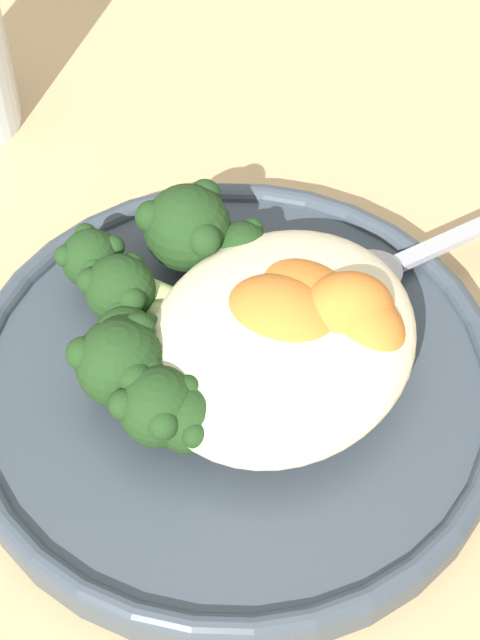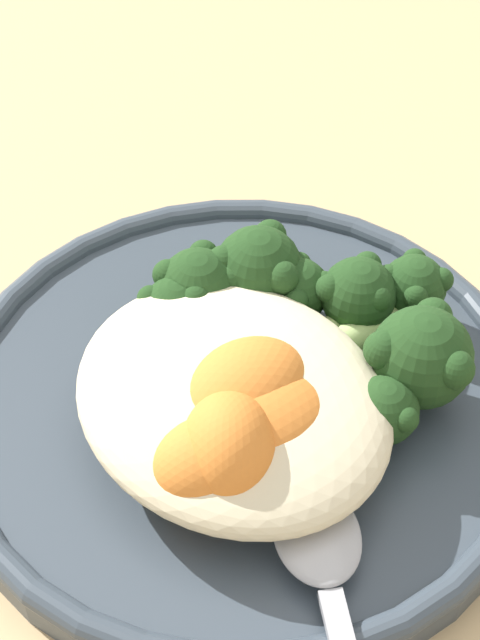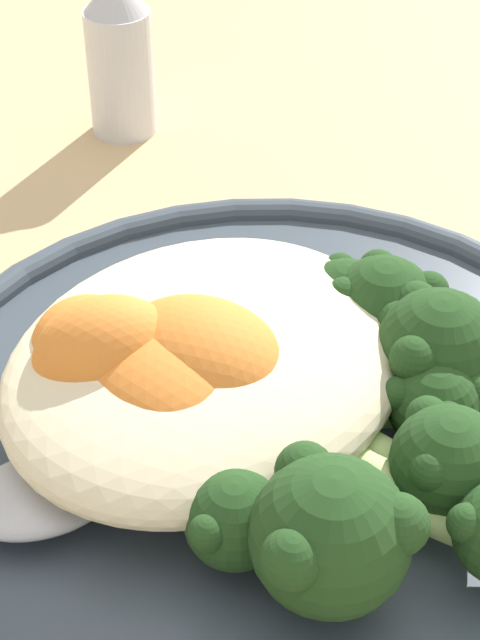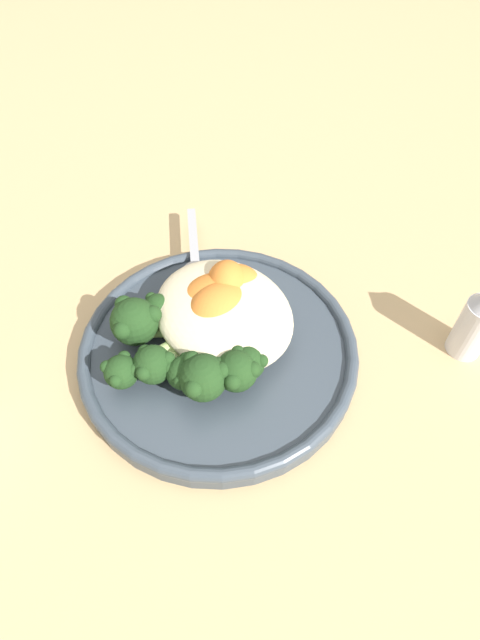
% 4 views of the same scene
% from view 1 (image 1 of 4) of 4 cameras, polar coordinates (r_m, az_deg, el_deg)
% --- Properties ---
extents(ground_plane, '(4.00, 4.00, 0.00)m').
position_cam_1_polar(ground_plane, '(0.52, -0.65, -2.53)').
color(ground_plane, tan).
extents(plate, '(0.25, 0.25, 0.02)m').
position_cam_1_polar(plate, '(0.50, -0.33, -3.44)').
color(plate, '#38424C').
rests_on(plate, ground_plane).
extents(quinoa_mound, '(0.14, 0.12, 0.03)m').
position_cam_1_polar(quinoa_mound, '(0.48, 2.12, -1.27)').
color(quinoa_mound, beige).
rests_on(quinoa_mound, plate).
extents(broccoli_stalk_0, '(0.07, 0.07, 0.03)m').
position_cam_1_polar(broccoli_stalk_0, '(0.51, 0.47, 2.40)').
color(broccoli_stalk_0, '#ADC675').
rests_on(broccoli_stalk_0, plate).
extents(broccoli_stalk_1, '(0.08, 0.12, 0.04)m').
position_cam_1_polar(broccoli_stalk_1, '(0.51, -2.37, 4.26)').
color(broccoli_stalk_1, '#ADC675').
rests_on(broccoli_stalk_1, plate).
extents(broccoli_stalk_2, '(0.03, 0.12, 0.03)m').
position_cam_1_polar(broccoli_stalk_2, '(0.51, -5.70, 1.98)').
color(broccoli_stalk_2, '#ADC675').
rests_on(broccoli_stalk_2, plate).
extents(broccoli_stalk_3, '(0.04, 0.11, 0.03)m').
position_cam_1_polar(broccoli_stalk_3, '(0.50, -5.00, 0.95)').
color(broccoli_stalk_3, '#ADC675').
rests_on(broccoli_stalk_3, plate).
extents(broccoli_stalk_4, '(0.06, 0.11, 0.03)m').
position_cam_1_polar(broccoli_stalk_4, '(0.48, -3.13, -1.34)').
color(broccoli_stalk_4, '#ADC675').
rests_on(broccoli_stalk_4, plate).
extents(broccoli_stalk_5, '(0.07, 0.08, 0.04)m').
position_cam_1_polar(broccoli_stalk_5, '(0.47, -5.44, -2.30)').
color(broccoli_stalk_5, '#ADC675').
rests_on(broccoli_stalk_5, plate).
extents(broccoli_stalk_6, '(0.09, 0.06, 0.04)m').
position_cam_1_polar(broccoli_stalk_6, '(0.46, -3.64, -4.26)').
color(broccoli_stalk_6, '#ADC675').
rests_on(broccoli_stalk_6, plate).
extents(broccoli_stalk_7, '(0.09, 0.04, 0.03)m').
position_cam_1_polar(broccoli_stalk_7, '(0.46, -1.36, -4.29)').
color(broccoli_stalk_7, '#ADC675').
rests_on(broccoli_stalk_7, plate).
extents(sweet_potato_chunk_0, '(0.06, 0.06, 0.04)m').
position_cam_1_polar(sweet_potato_chunk_0, '(0.48, 5.55, 0.16)').
color(sweet_potato_chunk_0, orange).
rests_on(sweet_potato_chunk_0, plate).
extents(sweet_potato_chunk_1, '(0.05, 0.06, 0.04)m').
position_cam_1_polar(sweet_potato_chunk_1, '(0.48, 2.25, -0.29)').
color(sweet_potato_chunk_1, orange).
rests_on(sweet_potato_chunk_1, plate).
extents(sweet_potato_chunk_2, '(0.07, 0.08, 0.04)m').
position_cam_1_polar(sweet_potato_chunk_2, '(0.49, 3.52, 0.33)').
color(sweet_potato_chunk_2, orange).
rests_on(sweet_potato_chunk_2, plate).
extents(sweet_potato_chunk_3, '(0.05, 0.06, 0.04)m').
position_cam_1_polar(sweet_potato_chunk_3, '(0.48, 6.19, -0.54)').
color(sweet_potato_chunk_3, orange).
rests_on(sweet_potato_chunk_3, plate).
extents(spoon, '(0.12, 0.08, 0.01)m').
position_cam_1_polar(spoon, '(0.53, 7.51, 2.72)').
color(spoon, '#A3A3A8').
rests_on(spoon, plate).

